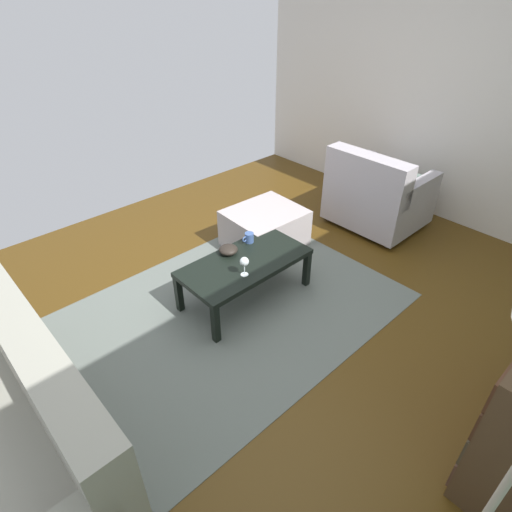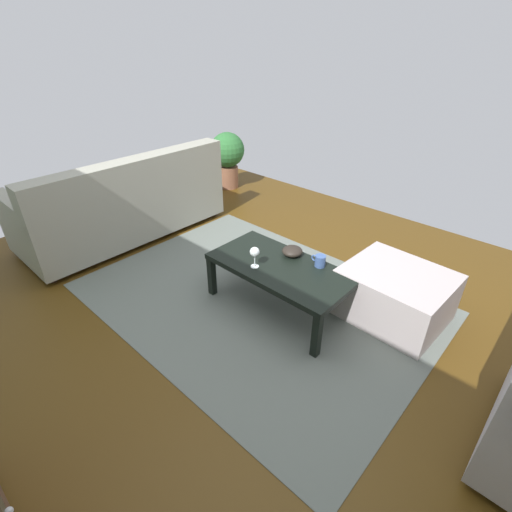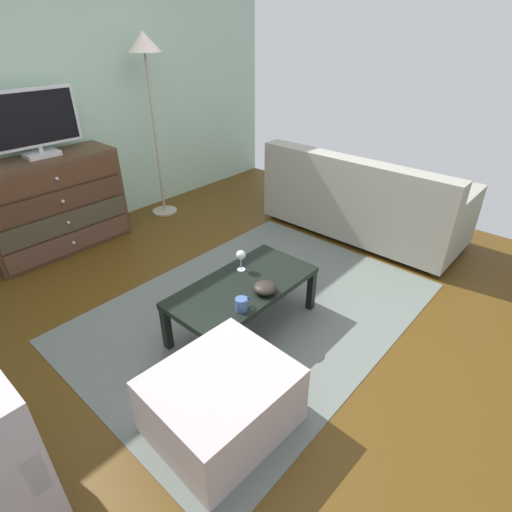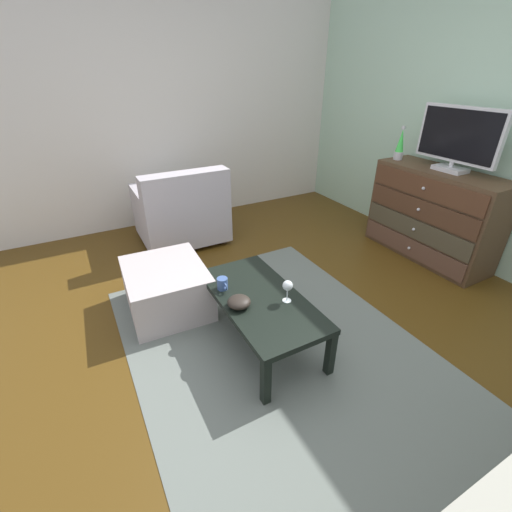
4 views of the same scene
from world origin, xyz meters
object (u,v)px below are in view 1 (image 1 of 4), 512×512
object	(u,v)px
bowl_decorative	(228,250)
ottoman	(265,228)
coffee_table	(245,265)
mug	(249,238)
armchair	(377,196)
wine_glass	(244,262)

from	to	relation	value
bowl_decorative	ottoman	xyz separation A→B (m)	(-0.71, -0.31, -0.22)
coffee_table	bowl_decorative	size ratio (longest dim) A/B	6.84
mug	ottoman	xyz separation A→B (m)	(-0.47, -0.29, -0.22)
coffee_table	mug	size ratio (longest dim) A/B	9.20
mug	armchair	world-z (taller)	armchair
coffee_table	armchair	size ratio (longest dim) A/B	1.19
wine_glass	bowl_decorative	size ratio (longest dim) A/B	1.02
wine_glass	armchair	distance (m)	1.94
wine_glass	armchair	world-z (taller)	armchair
mug	bowl_decorative	size ratio (longest dim) A/B	0.74
armchair	coffee_table	bearing A→B (deg)	-0.85
ottoman	mug	bearing A→B (deg)	32.04
coffee_table	wine_glass	world-z (taller)	wine_glass
bowl_decorative	wine_glass	bearing A→B (deg)	72.47
coffee_table	mug	xyz separation A→B (m)	(-0.21, -0.18, 0.09)
coffee_table	bowl_decorative	world-z (taller)	bowl_decorative
mug	armchair	size ratio (longest dim) A/B	0.13
mug	bowl_decorative	distance (m)	0.24
mug	armchair	xyz separation A→B (m)	(-1.60, 0.21, -0.07)
mug	bowl_decorative	xyz separation A→B (m)	(0.24, 0.01, -0.01)
ottoman	wine_glass	bearing A→B (deg)	37.41
coffee_table	wine_glass	size ratio (longest dim) A/B	6.68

